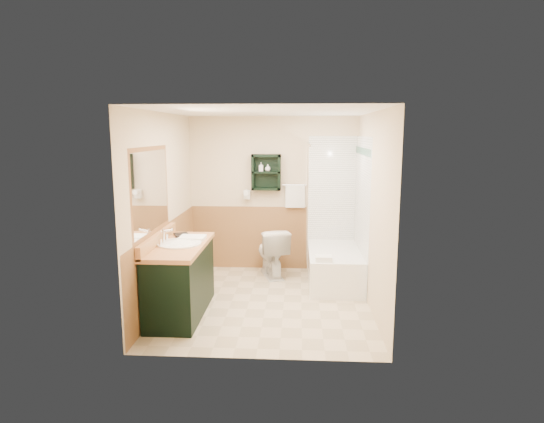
{
  "coord_description": "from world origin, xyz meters",
  "views": [
    {
      "loc": [
        0.39,
        -5.55,
        2.15
      ],
      "look_at": [
        0.06,
        0.2,
        1.15
      ],
      "focal_mm": 30.0,
      "sensor_mm": 36.0,
      "label": 1
    }
  ],
  "objects": [
    {
      "name": "tub_towel",
      "position": [
        0.74,
        0.23,
        0.53
      ],
      "size": [
        0.21,
        0.18,
        0.07
      ],
      "primitive_type": "cube",
      "color": "white",
      "rests_on": "bathtub"
    },
    {
      "name": "mirror_glass",
      "position": [
        -1.27,
        -0.55,
        1.5
      ],
      "size": [
        1.2,
        1.2,
        0.9
      ],
      "primitive_type": null,
      "color": "white",
      "rests_on": "left_wall"
    },
    {
      "name": "wall_shelf",
      "position": [
        -0.1,
        1.41,
        1.55
      ],
      "size": [
        0.45,
        0.15,
        0.55
      ],
      "primitive_type": "cube",
      "color": "black",
      "rests_on": "back_wall"
    },
    {
      "name": "towel_bar",
      "position": [
        0.35,
        1.45,
        1.35
      ],
      "size": [
        0.4,
        0.06,
        0.4
      ],
      "primitive_type": null,
      "color": "white",
      "rests_on": "back_wall"
    },
    {
      "name": "vanity",
      "position": [
        -0.99,
        -0.44,
        0.43
      ],
      "size": [
        0.59,
        1.35,
        0.86
      ],
      "primitive_type": "cube",
      "color": "black",
      "rests_on": "ground"
    },
    {
      "name": "mirror_frame",
      "position": [
        -1.27,
        -0.55,
        1.5
      ],
      "size": [
        1.3,
        1.3,
        1.0
      ],
      "primitive_type": null,
      "color": "brown",
      "rests_on": "left_wall"
    },
    {
      "name": "tile_right",
      "position": [
        1.28,
        0.75,
        1.05
      ],
      "size": [
        1.5,
        1.5,
        2.1
      ],
      "primitive_type": null,
      "color": "white",
      "rests_on": "right_wall"
    },
    {
      "name": "curtain_rod",
      "position": [
        0.53,
        0.75,
        2.0
      ],
      "size": [
        0.03,
        1.6,
        0.03
      ],
      "primitive_type": "cylinder",
      "rotation": [
        1.57,
        0.0,
        0.0
      ],
      "color": "silver",
      "rests_on": "back_wall"
    },
    {
      "name": "tile_back",
      "position": [
        1.03,
        1.48,
        1.05
      ],
      "size": [
        0.95,
        0.95,
        2.1
      ],
      "primitive_type": null,
      "color": "white",
      "rests_on": "back_wall"
    },
    {
      "name": "toilet",
      "position": [
        0.0,
        1.09,
        0.37
      ],
      "size": [
        0.62,
        0.84,
        0.73
      ],
      "primitive_type": "imported",
      "rotation": [
        0.0,
        0.0,
        3.44
      ],
      "color": "white",
      "rests_on": "ground"
    },
    {
      "name": "wainscot_left",
      "position": [
        -1.29,
        0.0,
        0.5
      ],
      "size": [
        2.98,
        2.98,
        1.0
      ],
      "primitive_type": null,
      "color": "#A87244",
      "rests_on": "left_wall"
    },
    {
      "name": "wainscot_back",
      "position": [
        0.0,
        1.49,
        0.5
      ],
      "size": [
        2.58,
        2.58,
        1.0
      ],
      "primitive_type": null,
      "color": "#A87244",
      "rests_on": "back_wall"
    },
    {
      "name": "soap_bottle_a",
      "position": [
        -0.18,
        1.4,
        1.6
      ],
      "size": [
        0.07,
        0.14,
        0.06
      ],
      "primitive_type": "imported",
      "rotation": [
        0.0,
        0.0,
        0.04
      ],
      "color": "white",
      "rests_on": "wall_shelf"
    },
    {
      "name": "soap_bottle_b",
      "position": [
        -0.07,
        1.4,
        1.61
      ],
      "size": [
        0.11,
        0.13,
        0.08
      ],
      "primitive_type": "imported",
      "rotation": [
        0.0,
        0.0,
        -0.3
      ],
      "color": "white",
      "rests_on": "wall_shelf"
    },
    {
      "name": "shower_curtain",
      "position": [
        0.53,
        0.92,
        1.15
      ],
      "size": [
        1.05,
        1.05,
        1.7
      ],
      "primitive_type": null,
      "color": "#C5B495",
      "rests_on": "curtain_rod"
    },
    {
      "name": "counter_towel",
      "position": [
        -0.89,
        -0.19,
        0.88
      ],
      "size": [
        0.31,
        0.24,
        0.04
      ],
      "primitive_type": "cube",
      "color": "white",
      "rests_on": "vanity"
    },
    {
      "name": "left_wall",
      "position": [
        -1.32,
        0.0,
        1.2
      ],
      "size": [
        0.04,
        3.0,
        2.4
      ],
      "primitive_type": "cube",
      "color": "#FFEDC7",
      "rests_on": "ground"
    },
    {
      "name": "back_wall",
      "position": [
        0.0,
        1.52,
        1.2
      ],
      "size": [
        2.6,
        0.04,
        2.4
      ],
      "primitive_type": "cube",
      "color": "#FFEDC7",
      "rests_on": "ground"
    },
    {
      "name": "bathtub",
      "position": [
        0.93,
        0.84,
        0.25
      ],
      "size": [
        0.74,
        1.5,
        0.49
      ],
      "primitive_type": "cube",
      "color": "white",
      "rests_on": "ground"
    },
    {
      "name": "hair_dryer",
      "position": [
        -0.4,
        1.43,
        1.2
      ],
      "size": [
        0.1,
        0.24,
        0.18
      ],
      "primitive_type": null,
      "color": "white",
      "rests_on": "back_wall"
    },
    {
      "name": "tile_accent",
      "position": [
        1.27,
        0.75,
        1.9
      ],
      "size": [
        1.5,
        1.5,
        0.1
      ],
      "primitive_type": null,
      "color": "#154C37",
      "rests_on": "right_wall"
    },
    {
      "name": "vanity_book",
      "position": [
        -1.16,
        -0.04,
        0.98
      ],
      "size": [
        0.17,
        0.09,
        0.23
      ],
      "primitive_type": "imported",
      "rotation": [
        0.0,
        0.0,
        0.43
      ],
      "color": "black",
      "rests_on": "vanity"
    },
    {
      "name": "right_wall",
      "position": [
        1.32,
        0.0,
        1.2
      ],
      "size": [
        0.04,
        3.0,
        2.4
      ],
      "primitive_type": "cube",
      "color": "#FFEDC7",
      "rests_on": "ground"
    },
    {
      "name": "floor",
      "position": [
        0.0,
        0.0,
        0.0
      ],
      "size": [
        3.0,
        3.0,
        0.0
      ],
      "primitive_type": "plane",
      "color": "beige",
      "rests_on": "ground"
    },
    {
      "name": "ceiling",
      "position": [
        0.0,
        0.0,
        2.42
      ],
      "size": [
        2.6,
        3.0,
        0.04
      ],
      "primitive_type": "cube",
      "color": "white",
      "rests_on": "back_wall"
    }
  ]
}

